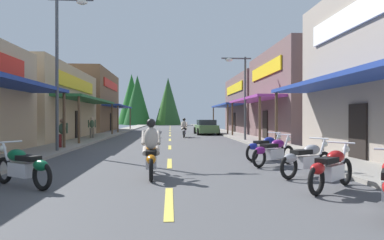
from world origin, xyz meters
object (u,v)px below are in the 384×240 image
motorcycle_parked_right_3 (274,151)px  motorcycle_parked_right_1 (331,168)px  streetlamp_left (63,54)px  streetlamp_right (241,86)px  rider_cruising_lead (151,153)px  motorcycle_parked_right_4 (265,147)px  motorcycle_parked_left_2 (23,166)px  parked_car_curbside (206,127)px  rider_cruising_trailing (184,129)px  motorcycle_parked_right_2 (307,159)px  pedestrian_browsing (92,126)px  pedestrian_by_shop (62,132)px

motorcycle_parked_right_3 → motorcycle_parked_right_1: bearing=-122.3°
streetlamp_left → streetlamp_right: size_ratio=1.24×
motorcycle_parked_right_3 → rider_cruising_lead: rider_cruising_lead is taller
streetlamp_left → streetlamp_right: (9.51, 6.65, -0.74)m
motorcycle_parked_right_1 → motorcycle_parked_right_4: bearing=49.3°
rider_cruising_lead → motorcycle_parked_left_2: bearing=108.2°
motorcycle_parked_right_4 → parked_car_curbside: bearing=56.8°
streetlamp_left → rider_cruising_trailing: (5.92, 11.57, -3.81)m
streetlamp_right → motorcycle_parked_right_2: size_ratio=2.98×
streetlamp_left → rider_cruising_lead: bearing=-55.4°
motorcycle_parked_right_4 → rider_cruising_trailing: bearing=65.9°
streetlamp_left → pedestrian_browsing: size_ratio=4.22×
pedestrian_browsing → rider_cruising_lead: bearing=-7.2°
motorcycle_parked_right_3 → motorcycle_parked_left_2: bearing=169.1°
streetlamp_right → rider_cruising_lead: streetlamp_right is taller
streetlamp_left → motorcycle_parked_right_2: (8.47, -6.48, -3.98)m
motorcycle_parked_right_3 → parked_car_curbside: (0.01, 20.50, 0.20)m
streetlamp_left → motorcycle_parked_right_4: streetlamp_left is taller
streetlamp_left → rider_cruising_trailing: streetlamp_left is taller
motorcycle_parked_right_2 → parked_car_curbside: 22.55m
streetlamp_left → pedestrian_by_shop: 3.99m
rider_cruising_lead → streetlamp_right: bearing=-25.4°
motorcycle_parked_right_3 → rider_cruising_trailing: 16.17m
motorcycle_parked_right_4 → rider_cruising_lead: 5.21m
pedestrian_by_shop → parked_car_curbside: pedestrian_by_shop is taller
rider_cruising_trailing → pedestrian_browsing: size_ratio=1.29×
streetlamp_right → motorcycle_parked_left_2: (-8.09, -14.00, -3.24)m
motorcycle_parked_left_2 → pedestrian_by_shop: 9.21m
motorcycle_parked_right_3 → parked_car_curbside: bearing=55.9°
motorcycle_parked_right_3 → motorcycle_parked_right_2: bearing=-116.9°
pedestrian_by_shop → parked_car_curbside: size_ratio=0.35×
motorcycle_parked_right_3 → motorcycle_parked_right_4: 1.47m
motorcycle_parked_left_2 → parked_car_curbside: 24.37m
motorcycle_parked_right_2 → pedestrian_browsing: (-9.45, 16.05, 0.47)m
motorcycle_parked_right_3 → rider_cruising_lead: (-3.93, -1.77, 0.17)m
pedestrian_browsing → motorcycle_parked_right_3: bearing=7.6°
motorcycle_parked_right_2 → parked_car_curbside: parked_car_curbside is taller
motorcycle_parked_right_1 → motorcycle_parked_right_3: 3.70m
motorcycle_parked_left_2 → pedestrian_by_shop: bearing=-42.5°
streetlamp_left → rider_cruising_lead: 8.45m
rider_cruising_trailing → parked_car_curbside: rider_cruising_trailing is taller
motorcycle_parked_right_3 → parked_car_curbside: 20.50m
streetlamp_left → parked_car_curbside: streetlamp_left is taller
motorcycle_parked_right_3 → rider_cruising_trailing: (-2.29, 16.01, 0.17)m
motorcycle_parked_right_4 → pedestrian_browsing: 15.65m
pedestrian_by_shop → pedestrian_browsing: size_ratio=0.93×
motorcycle_parked_right_2 → motorcycle_parked_right_3: size_ratio=1.04×
rider_cruising_trailing → parked_car_curbside: 5.05m
streetlamp_left → motorcycle_parked_right_4: size_ratio=3.81×
motorcycle_parked_left_2 → rider_cruising_trailing: size_ratio=0.85×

